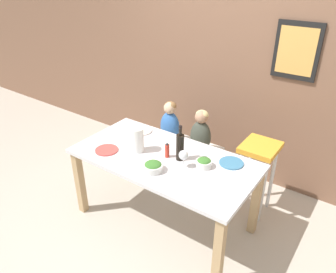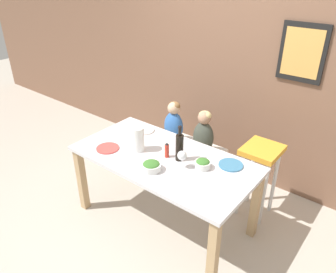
% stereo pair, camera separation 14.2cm
% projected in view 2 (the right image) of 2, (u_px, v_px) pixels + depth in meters
% --- Properties ---
extents(ground_plane, '(14.00, 14.00, 0.00)m').
position_uv_depth(ground_plane, '(164.00, 219.00, 3.26)').
color(ground_plane, '#BCB2A3').
extents(wall_back, '(10.00, 0.09, 2.70)m').
position_uv_depth(wall_back, '(237.00, 59.00, 3.47)').
color(wall_back, brown).
rests_on(wall_back, ground_plane).
extents(dining_table, '(1.65, 0.84, 0.74)m').
position_uv_depth(dining_table, '(164.00, 166.00, 2.96)').
color(dining_table, silver).
rests_on(dining_table, ground_plane).
extents(chair_far_left, '(0.39, 0.44, 0.47)m').
position_uv_depth(chair_far_left, '(173.00, 146.00, 3.75)').
color(chair_far_left, silver).
rests_on(chair_far_left, ground_plane).
extents(chair_far_center, '(0.39, 0.44, 0.47)m').
position_uv_depth(chair_far_center, '(202.00, 158.00, 3.53)').
color(chair_far_center, silver).
rests_on(chair_far_center, ground_plane).
extents(chair_right_highchair, '(0.33, 0.37, 0.76)m').
position_uv_depth(chair_right_highchair, '(260.00, 163.00, 3.09)').
color(chair_right_highchair, silver).
rests_on(chair_right_highchair, ground_plane).
extents(person_child_left, '(0.23, 0.17, 0.47)m').
position_uv_depth(person_child_left, '(174.00, 122.00, 3.60)').
color(person_child_left, '#3366B2').
rests_on(person_child_left, chair_far_left).
extents(person_child_center, '(0.23, 0.17, 0.47)m').
position_uv_depth(person_child_center, '(204.00, 133.00, 3.39)').
color(person_child_center, '#3D4238').
rests_on(person_child_center, chair_far_center).
extents(wine_bottle, '(0.07, 0.07, 0.33)m').
position_uv_depth(wine_bottle, '(180.00, 147.00, 2.81)').
color(wine_bottle, black).
rests_on(wine_bottle, dining_table).
extents(paper_towel_roll, '(0.11, 0.11, 0.23)m').
position_uv_depth(paper_towel_roll, '(138.00, 139.00, 2.96)').
color(paper_towel_roll, white).
rests_on(paper_towel_roll, dining_table).
extents(wine_glass_near, '(0.08, 0.08, 0.16)m').
position_uv_depth(wine_glass_near, '(182.00, 156.00, 2.71)').
color(wine_glass_near, white).
rests_on(wine_glass_near, dining_table).
extents(salad_bowl_large, '(0.17, 0.17, 0.08)m').
position_uv_depth(salad_bowl_large, '(151.00, 166.00, 2.71)').
color(salad_bowl_large, white).
rests_on(salad_bowl_large, dining_table).
extents(salad_bowl_small, '(0.14, 0.14, 0.08)m').
position_uv_depth(salad_bowl_small, '(203.00, 164.00, 2.74)').
color(salad_bowl_small, white).
rests_on(salad_bowl_small, dining_table).
extents(dinner_plate_front_left, '(0.21, 0.21, 0.01)m').
position_uv_depth(dinner_plate_front_left, '(108.00, 148.00, 3.03)').
color(dinner_plate_front_left, '#D14C47').
rests_on(dinner_plate_front_left, dining_table).
extents(dinner_plate_back_left, '(0.21, 0.21, 0.01)m').
position_uv_depth(dinner_plate_back_left, '(144.00, 130.00, 3.35)').
color(dinner_plate_back_left, silver).
rests_on(dinner_plate_back_left, dining_table).
extents(dinner_plate_back_right, '(0.21, 0.21, 0.01)m').
position_uv_depth(dinner_plate_back_right, '(231.00, 165.00, 2.79)').
color(dinner_plate_back_right, teal).
rests_on(dinner_plate_back_right, dining_table).
extents(condiment_bottle_hot_sauce, '(0.04, 0.04, 0.15)m').
position_uv_depth(condiment_bottle_hot_sauce, '(167.00, 150.00, 2.88)').
color(condiment_bottle_hot_sauce, red).
rests_on(condiment_bottle_hot_sauce, dining_table).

